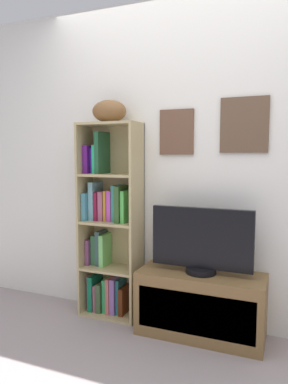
{
  "coord_description": "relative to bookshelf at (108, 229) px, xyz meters",
  "views": [
    {
      "loc": [
        0.67,
        -1.61,
        1.33
      ],
      "look_at": [
        -0.34,
        0.85,
        1.05
      ],
      "focal_mm": 33.89,
      "sensor_mm": 36.0,
      "label": 1
    }
  ],
  "objects": [
    {
      "name": "back_wall",
      "position": [
        0.72,
        0.13,
        0.54
      ],
      "size": [
        4.8,
        0.08,
        2.52
      ],
      "color": "silver",
      "rests_on": "ground"
    },
    {
      "name": "bookshelf",
      "position": [
        0.0,
        0.0,
        0.0
      ],
      "size": [
        0.49,
        0.26,
        1.58
      ],
      "color": "tan",
      "rests_on": "ground"
    },
    {
      "name": "football",
      "position": [
        0.04,
        -0.03,
        0.95
      ],
      "size": [
        0.31,
        0.24,
        0.18
      ],
      "primitive_type": "ellipsoid",
      "rotation": [
        0.0,
        0.0,
        0.27
      ],
      "color": "brown",
      "rests_on": "bookshelf"
    },
    {
      "name": "tv_stand",
      "position": [
        0.8,
        -0.09,
        -0.48
      ],
      "size": [
        0.92,
        0.37,
        0.47
      ],
      "color": "brown",
      "rests_on": "ground"
    },
    {
      "name": "television",
      "position": [
        0.8,
        -0.09,
        -0.01
      ],
      "size": [
        0.73,
        0.22,
        0.48
      ],
      "color": "black",
      "rests_on": "tv_stand"
    }
  ]
}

